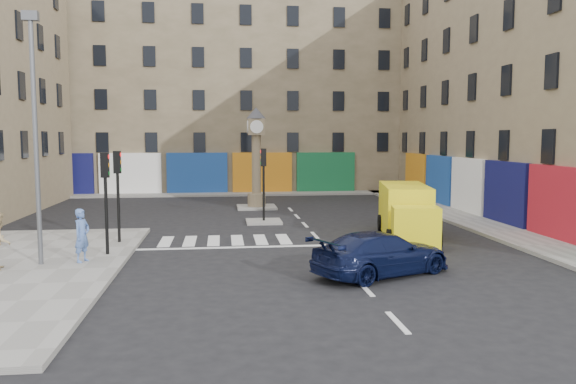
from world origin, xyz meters
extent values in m
plane|color=black|center=(0.00, 0.00, 0.00)|extent=(120.00, 120.00, 0.00)
cube|color=gray|center=(-11.00, -2.00, 0.07)|extent=(7.00, 16.00, 0.15)
cube|color=gray|center=(8.70, 10.00, 0.07)|extent=(2.60, 30.00, 0.15)
cube|color=gray|center=(-4.00, 22.20, 0.07)|extent=(32.00, 2.40, 0.15)
cube|color=gray|center=(-2.00, 8.00, 0.06)|extent=(1.80, 1.80, 0.12)
cube|color=gray|center=(-2.00, 14.00, 0.06)|extent=(2.40, 2.40, 0.12)
cube|color=#8C7A5B|center=(15.00, 10.00, 8.00)|extent=(10.00, 30.00, 16.00)
cube|color=#8C7A5D|center=(-4.00, 28.00, 8.50)|extent=(32.00, 10.00, 17.00)
cylinder|color=black|center=(-8.30, 0.20, 1.55)|extent=(0.12, 0.12, 2.80)
cube|color=black|center=(-8.30, 0.20, 3.40)|extent=(0.28, 0.22, 0.90)
cylinder|color=black|center=(-8.30, 2.60, 1.55)|extent=(0.12, 0.12, 2.80)
cube|color=black|center=(-8.30, 2.60, 3.40)|extent=(0.28, 0.22, 0.90)
cylinder|color=black|center=(-2.00, 8.00, 1.52)|extent=(0.12, 0.12, 2.80)
cube|color=black|center=(-2.00, 8.00, 3.37)|extent=(0.28, 0.22, 0.90)
cylinder|color=#595B60|center=(-10.20, -1.20, 4.15)|extent=(0.16, 0.16, 8.00)
cube|color=#595B60|center=(-10.20, -1.20, 8.30)|extent=(0.50, 0.25, 0.30)
cylinder|color=#8C7A5B|center=(-2.00, 14.00, 0.52)|extent=(1.10, 1.10, 0.80)
cylinder|color=#8C7A5B|center=(-2.00, 14.00, 2.72)|extent=(0.56, 0.56, 3.60)
cube|color=#8C7A5B|center=(-2.00, 14.00, 5.02)|extent=(1.00, 1.00, 1.00)
cylinder|color=white|center=(-2.00, 13.48, 5.02)|extent=(0.80, 0.06, 0.80)
cone|color=#333338|center=(-2.00, 14.00, 5.87)|extent=(1.20, 1.20, 0.70)
imported|color=black|center=(0.92, -3.42, 0.70)|extent=(5.19, 3.86, 1.40)
cube|color=yellow|center=(4.01, 3.62, 1.18)|extent=(2.73, 4.83, 2.18)
cube|color=yellow|center=(3.36, 0.28, 0.90)|extent=(1.98, 1.46, 1.61)
cube|color=black|center=(3.35, 0.23, 1.28)|extent=(1.74, 1.15, 0.66)
cylinder|color=black|center=(2.50, 0.83, 0.38)|extent=(0.38, 0.79, 0.76)
cylinder|color=black|center=(4.36, 0.47, 0.38)|extent=(0.38, 0.79, 0.76)
cylinder|color=black|center=(3.30, 4.92, 0.38)|extent=(0.38, 0.79, 0.76)
cylinder|color=black|center=(5.16, 4.56, 0.38)|extent=(0.38, 0.79, 0.76)
imported|color=#4F70B6|center=(-8.89, -1.01, 1.07)|extent=(0.69, 0.79, 1.83)
camera|label=1|loc=(-4.11, -20.59, 4.41)|focal=35.00mm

